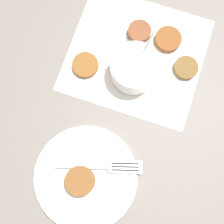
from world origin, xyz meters
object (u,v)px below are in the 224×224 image
Objects in this scene: fritter_on_plate at (80,181)px; fork at (107,166)px; sauce_bowl at (134,69)px; serving_plate at (86,177)px.

fork is at bearing -131.06° from fritter_on_plate.
sauce_bowl is 1.91× the size of fritter_on_plate.
fritter_on_plate is at bearing 85.68° from sauce_bowl.
fork is at bearing -133.38° from serving_plate.
serving_plate is 0.05m from fork.
sauce_bowl is 0.64× the size of fork.
fritter_on_plate is (0.01, 0.01, 0.02)m from serving_plate.
fritter_on_plate is (0.02, 0.28, -0.00)m from sauce_bowl.
fork is (-0.04, -0.05, -0.01)m from fritter_on_plate.
fork is (-0.04, -0.04, 0.01)m from serving_plate.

